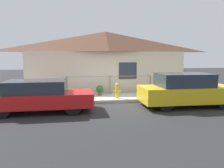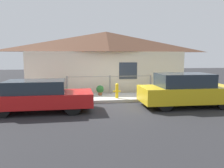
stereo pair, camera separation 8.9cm
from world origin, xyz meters
name	(u,v)px [view 2 (the right image)]	position (x,y,z in m)	size (l,w,h in m)	color
ground_plane	(116,103)	(0.00, 0.00, 0.00)	(60.00, 60.00, 0.00)	#262628
sidewalk	(112,98)	(0.00, 1.02, 0.07)	(24.00, 2.03, 0.15)	#B2AFA8
house	(106,45)	(0.00, 3.53, 3.00)	(9.98, 2.23, 3.81)	beige
fence	(110,84)	(0.00, 1.88, 0.73)	(4.90, 0.10, 1.04)	gray
car_left	(39,96)	(-3.36, -1.22, 0.67)	(4.21, 1.70, 1.30)	red
car_right	(186,90)	(3.01, -1.22, 0.74)	(4.22, 1.82, 1.50)	gold
fire_hydrant	(117,90)	(0.15, 0.49, 0.55)	(0.38, 0.17, 0.76)	yellow
potted_plant_near_hydrant	(100,90)	(-0.62, 1.42, 0.47)	(0.42, 0.42, 0.55)	brown
potted_plant_by_fence	(63,91)	(-2.58, 1.28, 0.47)	(0.42, 0.42, 0.57)	slate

